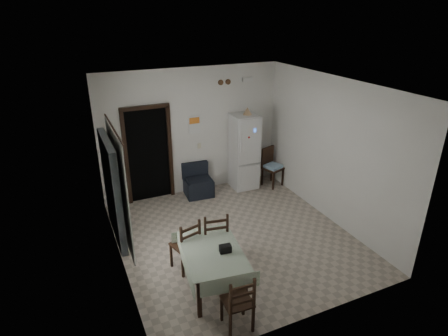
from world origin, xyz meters
TOP-DOWN VIEW (x-y plane):
  - ground at (0.00, 0.00)m, footprint 4.50×4.50m
  - ceiling at (0.00, 0.00)m, footprint 4.20×4.50m
  - wall_back at (0.00, 2.25)m, footprint 4.20×0.02m
  - wall_front at (0.00, -2.25)m, footprint 4.20×0.02m
  - wall_left at (-2.10, 0.00)m, footprint 0.02×4.50m
  - wall_right at (2.10, 0.00)m, footprint 0.02×4.50m
  - doorway at (-1.05, 2.45)m, footprint 1.06×0.52m
  - window_recess at (-2.15, -0.20)m, footprint 0.10×1.20m
  - curtain at (-2.04, -0.20)m, footprint 0.02×1.45m
  - curtain_rod at (-2.03, -0.20)m, footprint 0.02×1.60m
  - calendar at (0.05, 2.24)m, footprint 0.28×0.02m
  - calendar_image at (0.05, 2.23)m, footprint 0.24×0.01m
  - light_switch at (0.15, 2.24)m, footprint 0.08×0.02m
  - vent_left at (0.70, 2.23)m, footprint 0.12×0.03m
  - vent_right at (0.88, 2.23)m, footprint 0.12×0.03m
  - emergency_light at (1.35, 2.21)m, footprint 0.25×0.07m
  - fridge at (1.16, 1.93)m, footprint 0.60×0.60m
  - tan_cone at (1.22, 1.91)m, footprint 0.23×0.23m
  - navy_seat at (-0.01, 1.93)m, footprint 0.66×0.64m
  - corner_chair at (1.84, 1.68)m, footprint 0.53×0.53m
  - dining_table at (-0.91, -1.09)m, footprint 1.04×1.42m
  - black_bag at (-0.75, -1.21)m, footprint 0.19×0.13m
  - dining_chair_far_left at (-1.14, -0.48)m, footprint 0.50×0.50m
  - dining_chair_far_right at (-0.64, -0.50)m, footprint 0.50×0.50m
  - dining_chair_near_head at (-0.92, -1.97)m, footprint 0.41×0.41m

SIDE VIEW (x-z plane):
  - ground at x=0.00m, z-range 0.00..0.00m
  - dining_table at x=-0.91m, z-range 0.00..0.68m
  - navy_seat at x=-0.01m, z-range 0.00..0.74m
  - dining_chair_near_head at x=-0.92m, z-range 0.00..0.89m
  - dining_chair_far_left at x=-1.14m, z-range 0.00..0.95m
  - corner_chair at x=1.84m, z-range 0.00..0.96m
  - dining_chair_far_right at x=-0.64m, z-range 0.00..1.00m
  - black_bag at x=-0.75m, z-range 0.68..0.80m
  - fridge at x=1.16m, z-range 0.00..1.81m
  - doorway at x=-1.05m, z-range -0.05..2.17m
  - light_switch at x=0.15m, z-range 1.04..1.16m
  - wall_back at x=0.00m, z-range 0.00..2.90m
  - wall_front at x=0.00m, z-range 0.00..2.90m
  - wall_left at x=-2.10m, z-range 0.00..2.90m
  - wall_right at x=2.10m, z-range 0.00..2.90m
  - window_recess at x=-2.15m, z-range 0.75..2.35m
  - curtain at x=-2.04m, z-range 0.62..2.48m
  - calendar at x=0.05m, z-range 1.42..1.82m
  - calendar_image at x=0.05m, z-range 1.65..1.79m
  - tan_cone at x=1.22m, z-range 1.81..1.98m
  - curtain_rod at x=-2.03m, z-range 2.49..2.51m
  - vent_left at x=0.70m, z-range 2.46..2.58m
  - vent_right at x=0.88m, z-range 2.46..2.58m
  - emergency_light at x=1.35m, z-range 2.50..2.59m
  - ceiling at x=0.00m, z-range 2.89..2.91m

